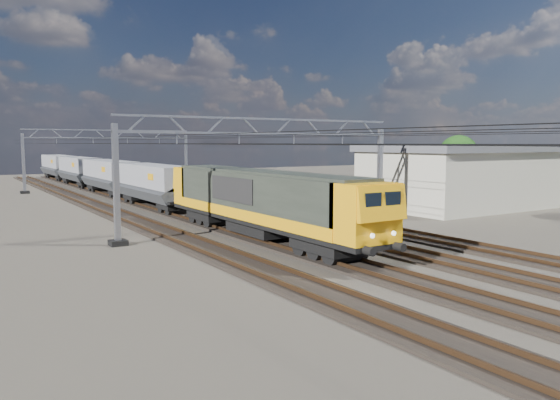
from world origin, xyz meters
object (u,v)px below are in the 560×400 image
catenary_gantry_mid (267,169)px  tree_far (462,157)px  locomotive (260,199)px  industrial_shed (470,175)px  hopper_wagon_mid (110,174)px  hopper_wagon_third (80,169)px  hopper_wagon_lead (155,182)px  hopper_wagon_fourth (58,165)px  catenary_gantry_far (111,157)px

catenary_gantry_mid → tree_far: size_ratio=3.11×
tree_far → locomotive: bearing=-159.1°
industrial_shed → catenary_gantry_mid: bearing=-174.8°
catenary_gantry_mid → hopper_wagon_mid: size_ratio=1.53×
hopper_wagon_third → catenary_gantry_mid: bearing=-87.4°
hopper_wagon_mid → hopper_wagon_third: same height
industrial_shed → hopper_wagon_lead: bearing=151.2°
industrial_shed → hopper_wagon_third: bearing=120.0°
catenary_gantry_mid → hopper_wagon_lead: 15.39m
hopper_wagon_lead → tree_far: size_ratio=2.03×
hopper_wagon_lead → hopper_wagon_fourth: (0.00, 42.60, 0.00)m
tree_far → hopper_wagon_mid: bearing=148.8°
hopper_wagon_lead → hopper_wagon_third: 28.40m
industrial_shed → locomotive: bearing=-169.3°
hopper_wagon_fourth → tree_far: (32.32, -47.98, 1.84)m
industrial_shed → tree_far: 11.47m
hopper_wagon_mid → hopper_wagon_third: size_ratio=1.00×
hopper_wagon_fourth → tree_far: 57.88m
hopper_wagon_mid → catenary_gantry_far: bearing=73.2°
catenary_gantry_mid → hopper_wagon_fourth: 57.83m
hopper_wagon_fourth → industrial_shed: bearing=-66.7°
catenary_gantry_far → hopper_wagon_mid: catenary_gantry_far is taller
locomotive → hopper_wagon_third: bearing=90.0°
locomotive → hopper_wagon_fourth: 60.30m
hopper_wagon_third → locomotive: bearing=-90.0°
hopper_wagon_third → industrial_shed: bearing=-60.0°
hopper_wagon_fourth → tree_far: size_ratio=2.03×
locomotive → hopper_wagon_mid: locomotive is taller
locomotive → industrial_shed: (24.00, 4.52, 0.40)m
catenary_gantry_far → hopper_wagon_mid: size_ratio=1.53×
hopper_wagon_third → hopper_wagon_fourth: 14.20m
hopper_wagon_lead → hopper_wagon_mid: bearing=90.0°
catenary_gantry_mid → hopper_wagon_lead: size_ratio=1.53×
catenary_gantry_mid → catenary_gantry_far: same height
hopper_wagon_fourth → hopper_wagon_mid: bearing=-90.0°
hopper_wagon_lead → hopper_wagon_fourth: same height
catenary_gantry_far → hopper_wagon_lead: catenary_gantry_far is taller
hopper_wagon_mid → industrial_shed: 36.41m
locomotive → hopper_wagon_fourth: locomotive is taller
hopper_wagon_lead → hopper_wagon_fourth: bearing=90.0°
hopper_wagon_lead → catenary_gantry_mid: bearing=-82.5°
catenary_gantry_mid → catenary_gantry_far: 36.00m
hopper_wagon_mid → tree_far: 37.83m
hopper_wagon_lead → tree_far: tree_far is taller
catenary_gantry_mid → tree_far: bearing=17.9°
hopper_wagon_third → hopper_wagon_mid: bearing=-90.0°
catenary_gantry_far → hopper_wagon_mid: 7.12m
locomotive → hopper_wagon_third: size_ratio=1.62×
catenary_gantry_far → hopper_wagon_fourth: 21.93m
catenary_gantry_mid → locomotive: size_ratio=0.94×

